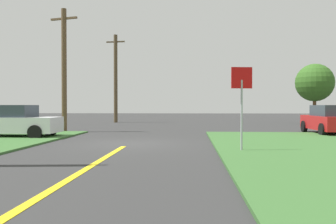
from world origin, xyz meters
name	(u,v)px	position (x,y,z in m)	size (l,w,h in m)	color
ground_plane	(128,144)	(0.00, 0.00, 0.00)	(120.00, 120.00, 0.00)	#303030
lane_stripe_center	(53,189)	(0.00, -8.00, 0.01)	(0.20, 14.00, 0.01)	yellow
stop_sign	(242,93)	(4.32, -2.39, 2.02)	(0.72, 0.15, 2.89)	#9EA0A8
parked_car_near_building	(12,121)	(-6.30, 2.48, 0.81)	(4.51, 2.10, 1.62)	silver
car_on_crossroad	(330,120)	(10.35, 5.62, 0.81)	(2.10, 4.42, 1.62)	red
utility_pole_mid	(64,69)	(-5.07, 6.41, 3.84)	(1.77, 0.56, 7.45)	brown
utility_pole_far	(116,78)	(-4.55, 18.62, 4.25)	(1.80, 0.36, 8.33)	#4E3F2A
oak_tree_left	(315,83)	(13.53, 17.43, 3.63)	(3.33, 3.33, 5.30)	brown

